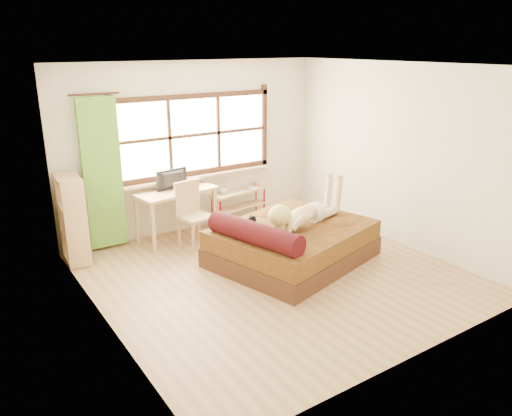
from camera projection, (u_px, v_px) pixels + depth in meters
floor at (275, 274)px, 6.67m from camera, size 4.50×4.50×0.00m
ceiling at (278, 65)px, 5.82m from camera, size 4.50×4.50×0.00m
wall_back at (194, 147)px, 8.03m from camera, size 4.50×0.00×4.50m
wall_front at (423, 230)px, 4.47m from camera, size 4.50×0.00×4.50m
wall_left at (97, 208)px, 5.06m from camera, size 0.00×4.50×4.50m
wall_right at (399, 156)px, 7.43m from camera, size 0.00×4.50×4.50m
window at (195, 138)px, 7.95m from camera, size 2.80×0.16×1.46m
curtain at (102, 174)px, 7.18m from camera, size 0.55×0.10×2.20m
bed at (290, 243)px, 7.00m from camera, size 2.44×2.15×0.79m
woman at (304, 204)px, 6.90m from camera, size 1.52×0.78×0.62m
kitten at (246, 225)px, 6.62m from camera, size 0.33×0.20×0.25m
desk at (176, 197)px, 7.74m from camera, size 1.33×0.77×0.78m
monitor at (174, 180)px, 7.69m from camera, size 0.55×0.16×0.31m
chair at (192, 210)px, 7.54m from camera, size 0.50×0.50×0.98m
pipe_shelf at (239, 199)px, 8.57m from camera, size 1.11×0.44×0.61m
cup at (224, 191)px, 8.34m from camera, size 0.15×0.15×0.11m
book at (249, 189)px, 8.62m from camera, size 0.21×0.27×0.02m
bookshelf at (73, 220)px, 6.88m from camera, size 0.35×0.56×1.24m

